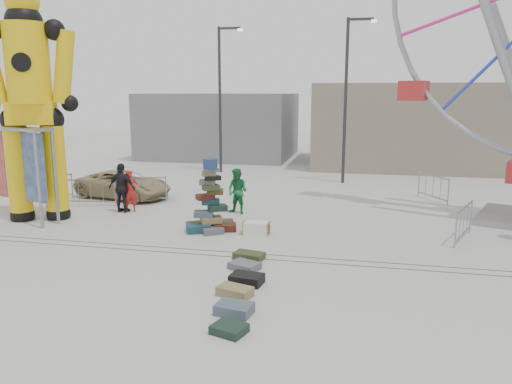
% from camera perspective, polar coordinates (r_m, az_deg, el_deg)
% --- Properties ---
extents(ground, '(90.00, 90.00, 0.00)m').
position_cam_1_polar(ground, '(13.64, -5.51, -8.05)').
color(ground, '#9E9E99').
rests_on(ground, ground).
extents(track_line_near, '(40.00, 0.04, 0.01)m').
position_cam_1_polar(track_line_near, '(14.18, -4.77, -7.25)').
color(track_line_near, '#47443F').
rests_on(track_line_near, ground).
extents(track_line_far, '(40.00, 0.04, 0.01)m').
position_cam_1_polar(track_line_far, '(14.55, -4.30, -6.76)').
color(track_line_far, '#47443F').
rests_on(track_line_far, ground).
extents(building_right, '(12.00, 8.00, 5.00)m').
position_cam_1_polar(building_right, '(32.44, 17.71, 7.28)').
color(building_right, gray).
rests_on(building_right, ground).
extents(building_left, '(10.00, 8.00, 4.40)m').
position_cam_1_polar(building_left, '(35.74, -4.03, 7.63)').
color(building_left, gray).
rests_on(building_left, ground).
extents(lamp_post_right, '(1.41, 0.25, 8.00)m').
position_cam_1_polar(lamp_post_right, '(25.25, 10.43, 11.11)').
color(lamp_post_right, '#2D2D30').
rests_on(lamp_post_right, ground).
extents(lamp_post_left, '(1.41, 0.25, 8.00)m').
position_cam_1_polar(lamp_post_left, '(28.36, -3.98, 11.27)').
color(lamp_post_left, '#2D2D30').
rests_on(lamp_post_left, ground).
extents(suitcase_tower, '(1.84, 1.61, 2.40)m').
position_cam_1_polar(suitcase_tower, '(16.59, -5.21, -2.09)').
color(suitcase_tower, '#1A414F').
rests_on(suitcase_tower, ground).
extents(crash_test_dummy, '(3.24, 1.76, 8.29)m').
position_cam_1_polar(crash_test_dummy, '(19.15, -24.38, 9.93)').
color(crash_test_dummy, black).
rests_on(crash_test_dummy, ground).
extents(banner_scaffold, '(4.61, 2.12, 3.32)m').
position_cam_1_polar(banner_scaffold, '(19.90, -26.82, 4.31)').
color(banner_scaffold, gray).
rests_on(banner_scaffold, ground).
extents(steamer_trunk, '(0.85, 0.50, 0.39)m').
position_cam_1_polar(steamer_trunk, '(16.18, 0.02, -4.13)').
color(steamer_trunk, silver).
rests_on(steamer_trunk, ground).
extents(row_case_0, '(0.90, 0.65, 0.19)m').
position_cam_1_polar(row_case_0, '(13.85, -0.80, -7.29)').
color(row_case_0, '#353F1F').
rests_on(row_case_0, ground).
extents(row_case_1, '(0.90, 0.79, 0.18)m').
position_cam_1_polar(row_case_1, '(13.08, -1.32, -8.43)').
color(row_case_1, slate).
rests_on(row_case_1, ground).
extents(row_case_2, '(0.84, 0.65, 0.23)m').
position_cam_1_polar(row_case_2, '(12.14, -1.07, -9.91)').
color(row_case_2, black).
rests_on(row_case_2, ground).
extents(row_case_3, '(0.88, 0.67, 0.22)m').
position_cam_1_polar(row_case_3, '(11.47, -2.43, -11.28)').
color(row_case_3, olive).
rests_on(row_case_3, ground).
extents(row_case_4, '(0.82, 0.65, 0.22)m').
position_cam_1_polar(row_case_4, '(10.62, -2.51, -13.19)').
color(row_case_4, '#4A5A6A').
rests_on(row_case_4, ground).
extents(row_case_5, '(0.76, 0.68, 0.17)m').
position_cam_1_polar(row_case_5, '(9.88, -3.08, -15.35)').
color(row_case_5, '#1A2F23').
rests_on(row_case_5, ground).
extents(barricade_dummy_a, '(1.96, 0.60, 1.10)m').
position_cam_1_polar(barricade_dummy_a, '(23.23, -22.64, 0.65)').
color(barricade_dummy_a, gray).
rests_on(barricade_dummy_a, ground).
extents(barricade_dummy_b, '(2.00, 0.37, 1.10)m').
position_cam_1_polar(barricade_dummy_b, '(21.14, -18.35, -0.04)').
color(barricade_dummy_b, gray).
rests_on(barricade_dummy_b, ground).
extents(barricade_dummy_c, '(1.93, 0.73, 1.10)m').
position_cam_1_polar(barricade_dummy_c, '(21.16, -12.95, 0.27)').
color(barricade_dummy_c, gray).
rests_on(barricade_dummy_c, ground).
extents(barricade_wheel_front, '(0.85, 1.89, 1.10)m').
position_cam_1_polar(barricade_wheel_front, '(16.71, 22.65, -3.27)').
color(barricade_wheel_front, gray).
rests_on(barricade_wheel_front, ground).
extents(barricade_wheel_back, '(1.06, 1.80, 1.10)m').
position_cam_1_polar(barricade_wheel_back, '(22.33, 19.57, 0.47)').
color(barricade_wheel_back, gray).
rests_on(barricade_wheel_back, ground).
extents(pedestrian_red, '(0.70, 0.65, 1.60)m').
position_cam_1_polar(pedestrian_red, '(19.64, -14.17, 0.10)').
color(pedestrian_red, red).
rests_on(pedestrian_red, ground).
extents(pedestrian_green, '(1.01, 0.90, 1.72)m').
position_cam_1_polar(pedestrian_green, '(18.72, -2.13, 0.09)').
color(pedestrian_green, '#1B6C36').
rests_on(pedestrian_green, ground).
extents(pedestrian_black, '(1.15, 0.57, 1.89)m').
position_cam_1_polar(pedestrian_black, '(19.57, -15.06, 0.44)').
color(pedestrian_black, black).
rests_on(pedestrian_black, ground).
extents(parked_suv, '(4.56, 2.82, 1.18)m').
position_cam_1_polar(parked_suv, '(22.35, -14.91, 0.85)').
color(parked_suv, tan).
rests_on(parked_suv, ground).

